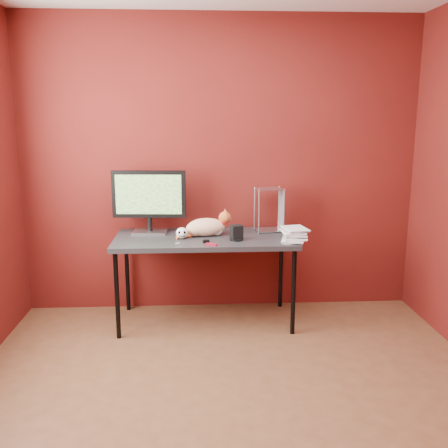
{
  "coord_description": "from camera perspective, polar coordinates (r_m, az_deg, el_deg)",
  "views": [
    {
      "loc": [
        -0.22,
        -2.68,
        1.73
      ],
      "look_at": [
        -0.0,
        1.15,
        0.91
      ],
      "focal_mm": 40.0,
      "sensor_mm": 36.0,
      "label": 1
    }
  ],
  "objects": [
    {
      "name": "cat",
      "position": [
        4.19,
        -2.03,
        -0.32
      ],
      "size": [
        0.46,
        0.23,
        0.22
      ],
      "rotation": [
        0.0,
        0.0,
        0.12
      ],
      "color": "orange",
      "rests_on": "desk"
    },
    {
      "name": "speaker",
      "position": [
        4.04,
        1.44,
        -1.07
      ],
      "size": [
        0.11,
        0.11,
        0.12
      ],
      "rotation": [
        0.0,
        0.0,
        0.31
      ],
      "color": "black",
      "rests_on": "desk"
    },
    {
      "name": "skull_mug",
      "position": [
        4.1,
        -4.84,
        -1.03
      ],
      "size": [
        0.1,
        0.1,
        0.09
      ],
      "rotation": [
        0.0,
        0.0,
        0.05
      ],
      "color": "white",
      "rests_on": "desk"
    },
    {
      "name": "room",
      "position": [
        2.7,
        1.47,
        6.06
      ],
      "size": [
        3.52,
        3.52,
        2.61
      ],
      "color": "#57331D",
      "rests_on": "ground"
    },
    {
      "name": "monitor",
      "position": [
        4.28,
        -8.58,
        2.88
      ],
      "size": [
        0.62,
        0.22,
        0.54
      ],
      "rotation": [
        0.0,
        0.0,
        -0.07
      ],
      "color": "#A6A6AB",
      "rests_on": "desk"
    },
    {
      "name": "desk",
      "position": [
        4.18,
        -2.19,
        -2.14
      ],
      "size": [
        1.5,
        0.7,
        0.75
      ],
      "color": "black",
      "rests_on": "ground"
    },
    {
      "name": "book_stack",
      "position": [
        3.97,
        6.98,
        6.4
      ],
      "size": [
        0.23,
        0.27,
        1.18
      ],
      "rotation": [
        0.0,
        0.0,
        -0.03
      ],
      "color": "beige",
      "rests_on": "desk"
    },
    {
      "name": "wire_rack",
      "position": [
        4.36,
        5.17,
        1.66
      ],
      "size": [
        0.24,
        0.2,
        0.38
      ],
      "rotation": [
        0.0,
        0.0,
        0.09
      ],
      "color": "#A6A6AB",
      "rests_on": "desk"
    },
    {
      "name": "pocket_knife",
      "position": [
        3.89,
        -1.45,
        -2.35
      ],
      "size": [
        0.09,
        0.05,
        0.02
      ],
      "primitive_type": "cube",
      "rotation": [
        0.0,
        0.0,
        -0.38
      ],
      "color": "maroon",
      "rests_on": "desk"
    },
    {
      "name": "black_gadget",
      "position": [
        3.97,
        -2.07,
        -1.97
      ],
      "size": [
        0.05,
        0.04,
        0.02
      ],
      "primitive_type": "cube",
      "rotation": [
        0.0,
        0.0,
        0.23
      ],
      "color": "black",
      "rests_on": "desk"
    },
    {
      "name": "washer",
      "position": [
        3.97,
        -5.31,
        -2.2
      ],
      "size": [
        0.04,
        0.04,
        0.0
      ],
      "primitive_type": "cylinder",
      "color": "#A6A6AB",
      "rests_on": "desk"
    }
  ]
}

